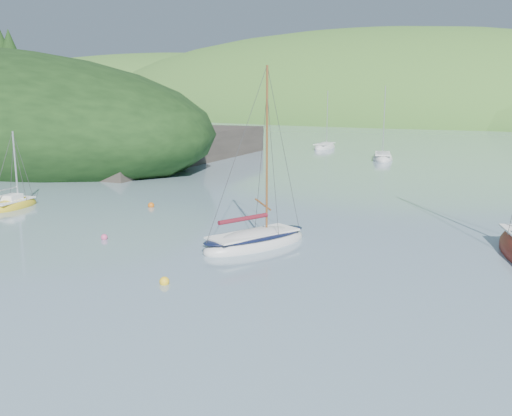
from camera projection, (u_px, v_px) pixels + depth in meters
The scene contains 6 objects.
ground at pixel (144, 276), 25.84m from camera, with size 700.00×700.00×0.00m, color #7796A4.
daysailer_white at pixel (255, 242), 30.90m from camera, with size 4.34×7.11×10.27m.
sailboat_yellow at pixel (13, 206), 41.21m from camera, with size 2.99×4.85×6.01m.
distant_sloop_a at pixel (382, 158), 70.99m from camera, with size 4.82×7.32×9.87m.
distant_sloop_c at pixel (325, 148), 85.46m from camera, with size 3.03×6.72×9.27m.
mooring_buoys at pixel (218, 242), 31.20m from camera, with size 26.17×12.72×0.46m.
Camera 1 is at (17.86, -17.84, 8.12)m, focal length 40.00 mm.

